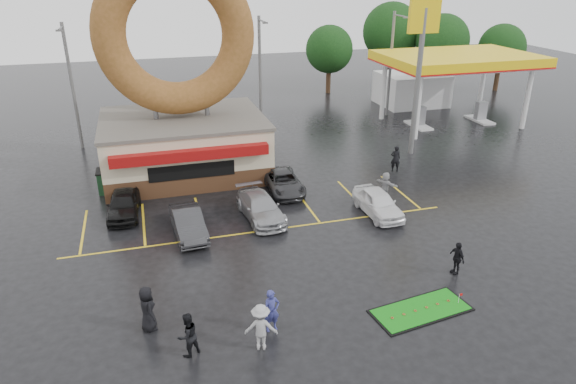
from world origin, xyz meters
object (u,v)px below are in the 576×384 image
object	(u,v)px
car_dgrey	(188,223)
car_silver	(261,207)
streetlight_mid	(260,71)
streetlight_left	(72,84)
dumpster	(114,181)
car_grey	(283,182)
putting_green	(421,310)
streetlight_right	(391,62)
person_cameraman	(457,258)
car_black	(124,204)
donut_shop	(181,105)
car_white	(378,203)
shell_sign	(421,49)
person_blue	(272,311)
gas_station	(436,74)

from	to	relation	value
car_dgrey	car_silver	world-z (taller)	car_dgrey
streetlight_mid	car_silver	world-z (taller)	streetlight_mid
streetlight_left	dumpster	xyz separation A→B (m)	(2.50, -9.02, -4.13)
car_grey	putting_green	bearing A→B (deg)	-79.30
streetlight_right	person_cameraman	size ratio (longest dim) A/B	5.87
car_black	dumpster	size ratio (longest dim) A/B	2.22
donut_shop	person_cameraman	xyz separation A→B (m)	(10.13, -15.77, -3.70)
putting_green	car_silver	bearing A→B (deg)	113.38
donut_shop	putting_green	size ratio (longest dim) A/B	3.23
car_dgrey	car_grey	bearing A→B (deg)	28.75
streetlight_mid	car_black	xyz separation A→B (m)	(-10.94, -13.63, -4.10)
person_cameraman	donut_shop	bearing A→B (deg)	-152.41
donut_shop	car_silver	world-z (taller)	donut_shop
donut_shop	putting_green	distance (m)	19.75
streetlight_mid	streetlight_right	size ratio (longest dim) A/B	1.00
streetlight_mid	car_grey	distance (m)	13.69
car_dgrey	car_white	size ratio (longest dim) A/B	1.01
donut_shop	streetlight_right	world-z (taller)	donut_shop
car_silver	putting_green	bearing A→B (deg)	-71.82
donut_shop	streetlight_left	world-z (taller)	donut_shop
car_dgrey	putting_green	bearing A→B (deg)	-51.80
car_dgrey	car_silver	bearing A→B (deg)	7.21
shell_sign	person_blue	world-z (taller)	shell_sign
donut_shop	dumpster	bearing A→B (deg)	-155.28
shell_sign	car_silver	bearing A→B (deg)	-151.01
gas_station	person_blue	world-z (taller)	gas_station
car_dgrey	person_cameraman	world-z (taller)	person_cameraman
donut_shop	person_blue	bearing A→B (deg)	-85.49
car_black	car_grey	bearing A→B (deg)	9.21
shell_sign	car_black	bearing A→B (deg)	-166.71
shell_sign	person_cameraman	distance (m)	17.24
car_silver	person_blue	xyz separation A→B (m)	(-1.75, -9.15, 0.21)
streetlight_mid	person_cameraman	bearing A→B (deg)	-82.47
car_black	person_blue	world-z (taller)	person_blue
gas_station	person_cameraman	size ratio (longest dim) A/B	8.91
gas_station	streetlight_right	distance (m)	4.26
streetlight_left	streetlight_mid	world-z (taller)	same
person_blue	car_silver	bearing A→B (deg)	69.90
gas_station	streetlight_mid	world-z (taller)	streetlight_mid
car_dgrey	person_blue	world-z (taller)	person_blue
car_black	putting_green	distance (m)	16.55
streetlight_mid	car_silver	distance (m)	17.03
streetlight_left	car_silver	world-z (taller)	streetlight_left
streetlight_mid	putting_green	size ratio (longest dim) A/B	2.15
car_dgrey	car_white	distance (m)	10.21
person_blue	shell_sign	bearing A→B (deg)	38.81
shell_sign	putting_green	size ratio (longest dim) A/B	2.54
person_cameraman	car_grey	bearing A→B (deg)	-160.83
streetlight_mid	putting_green	xyz separation A→B (m)	(0.30, -25.75, -4.75)
gas_station	person_cameraman	world-z (taller)	gas_station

